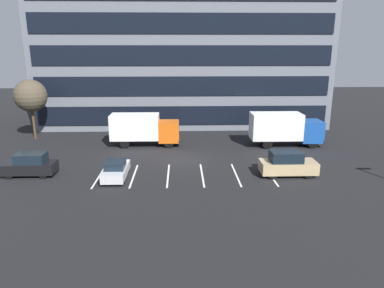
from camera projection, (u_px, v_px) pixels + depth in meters
ground_plane at (185, 160)px, 32.94m from camera, size 120.00×120.00×0.00m
office_building at (182, 42)px, 47.36m from camera, size 36.92×12.97×21.60m
lot_markings at (185, 175)px, 28.94m from camera, size 14.14×5.40×0.01m
box_truck_orange at (144, 128)px, 37.13m from camera, size 7.27×2.41×3.37m
box_truck_blue at (285, 128)px, 37.00m from camera, size 7.55×2.50×3.50m
sedan_silver at (116, 170)px, 28.12m from camera, size 1.71×4.09×1.46m
suv_tan at (287, 164)px, 28.65m from camera, size 4.52×1.92×2.04m
suv_black at (30, 165)px, 28.64m from camera, size 4.16×1.76×1.88m
bare_tree at (30, 96)px, 39.18m from camera, size 3.58×3.58×6.71m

